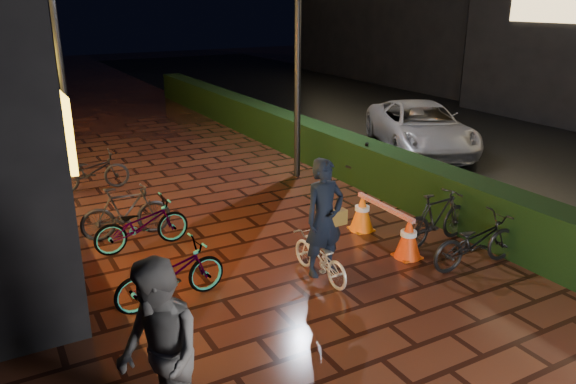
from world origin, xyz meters
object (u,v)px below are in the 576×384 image
traffic_barrier (384,224)px  cart_assembly (362,161)px  cyclist (322,236)px  bystander_person (159,355)px  van (420,127)px

traffic_barrier → cart_assembly: bearing=60.5°
cyclist → traffic_barrier: size_ratio=1.09×
bystander_person → traffic_barrier: bystander_person is taller
cart_assembly → traffic_barrier: bearing=-119.5°
van → cyclist: (-6.61, -5.23, 0.05)m
van → traffic_barrier: (-4.93, -4.62, -0.31)m
cart_assembly → van: bearing=27.4°
cyclist → traffic_barrier: cyclist is taller
cyclist → cart_assembly: bearing=46.7°
traffic_barrier → cart_assembly: (1.65, 2.92, 0.20)m
bystander_person → cyclist: (3.11, 2.07, -0.24)m
bystander_person → traffic_barrier: bearing=116.4°
traffic_barrier → cart_assembly: size_ratio=1.63×
bystander_person → cart_assembly: 8.55m
van → cyclist: bearing=-117.6°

